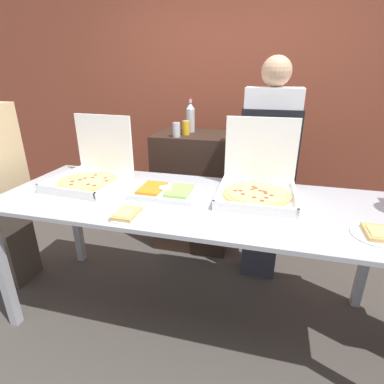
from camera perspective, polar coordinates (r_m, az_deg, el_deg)
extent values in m
plane|color=#423D38|center=(2.38, 0.00, -22.03)|extent=(16.00, 16.00, 0.00)
cube|color=brown|center=(3.40, 7.59, 17.47)|extent=(10.00, 0.06, 2.80)
cube|color=#A8AAB2|center=(1.87, 0.00, -1.78)|extent=(2.46, 0.90, 0.02)
cube|color=#A8AAB2|center=(2.38, -32.37, -12.50)|extent=(0.06, 0.06, 0.89)
cube|color=#A8AAB2|center=(2.88, -21.27, -4.52)|extent=(0.06, 0.06, 0.89)
cube|color=#A8AAB2|center=(2.50, 30.32, -10.32)|extent=(0.06, 0.06, 0.89)
cube|color=white|center=(1.92, 12.12, -1.00)|extent=(0.48, 0.48, 0.02)
cube|color=white|center=(1.69, 11.84, -2.99)|extent=(0.47, 0.02, 0.04)
cube|color=white|center=(1.92, 5.37, 0.45)|extent=(0.02, 0.47, 0.04)
cube|color=white|center=(1.91, 19.03, -0.78)|extent=(0.02, 0.47, 0.04)
cube|color=white|center=(2.08, 12.95, 7.57)|extent=(0.47, 0.02, 0.45)
cylinder|color=tan|center=(1.91, 12.16, -0.47)|extent=(0.42, 0.42, 0.02)
cylinder|color=#EFCC70|center=(1.90, 12.19, -0.17)|extent=(0.36, 0.36, 0.00)
cylinder|color=#C13D2D|center=(1.90, 13.88, -0.23)|extent=(0.03, 0.03, 0.00)
cylinder|color=#C13D2D|center=(1.93, 13.66, 0.11)|extent=(0.03, 0.03, 0.00)
cylinder|color=#C13D2D|center=(1.94, 12.85, 0.27)|extent=(0.03, 0.03, 0.00)
cylinder|color=#C13D2D|center=(1.97, 12.09, 0.73)|extent=(0.03, 0.03, 0.00)
cylinder|color=#C13D2D|center=(1.99, 11.61, 1.00)|extent=(0.03, 0.03, 0.00)
cylinder|color=#C13D2D|center=(1.95, 11.41, 0.50)|extent=(0.03, 0.03, 0.00)
cylinder|color=#C13D2D|center=(1.91, 9.22, 0.26)|extent=(0.03, 0.03, 0.00)
cylinder|color=#C13D2D|center=(1.91, 8.27, 0.27)|extent=(0.03, 0.03, 0.00)
cylinder|color=#C13D2D|center=(1.86, 9.65, -0.37)|extent=(0.03, 0.03, 0.00)
cylinder|color=#C13D2D|center=(1.82, 11.76, -1.02)|extent=(0.03, 0.03, 0.00)
cylinder|color=#C13D2D|center=(1.79, 13.18, -1.61)|extent=(0.03, 0.03, 0.00)
cylinder|color=#C13D2D|center=(1.84, 13.97, -1.06)|extent=(0.03, 0.03, 0.00)
cylinder|color=#C13D2D|center=(1.88, 14.90, -0.61)|extent=(0.03, 0.03, 0.00)
cube|color=white|center=(2.21, -19.18, 1.41)|extent=(0.49, 0.49, 0.02)
cube|color=white|center=(2.05, -22.98, 0.12)|extent=(0.46, 0.05, 0.04)
cube|color=white|center=(2.34, -23.59, 2.67)|extent=(0.05, 0.46, 0.04)
cube|color=white|center=(2.08, -14.42, 1.53)|extent=(0.05, 0.46, 0.04)
cube|color=white|center=(2.33, -16.36, 8.63)|extent=(0.46, 0.05, 0.44)
cylinder|color=tan|center=(2.21, -19.24, 1.87)|extent=(0.40, 0.40, 0.02)
cylinder|color=#EFCC70|center=(2.20, -19.28, 2.14)|extent=(0.35, 0.35, 0.00)
cylinder|color=#C13D2D|center=(2.14, -16.01, 2.07)|extent=(0.03, 0.03, 0.00)
cylinder|color=#C13D2D|center=(2.21, -16.21, 2.60)|extent=(0.03, 0.03, 0.00)
cylinder|color=#C13D2D|center=(2.24, -18.37, 2.62)|extent=(0.03, 0.03, 0.00)
cylinder|color=#C13D2D|center=(2.29, -17.92, 3.13)|extent=(0.03, 0.03, 0.00)
cylinder|color=#C13D2D|center=(2.24, -19.70, 2.51)|extent=(0.03, 0.03, 0.00)
cylinder|color=#C13D2D|center=(2.22, -20.56, 2.20)|extent=(0.03, 0.03, 0.00)
cylinder|color=#C13D2D|center=(2.21, -21.83, 1.92)|extent=(0.03, 0.03, 0.00)
cylinder|color=#C13D2D|center=(2.15, -22.02, 1.35)|extent=(0.03, 0.03, 0.00)
cylinder|color=#C13D2D|center=(2.11, -19.18, 1.40)|extent=(0.03, 0.03, 0.00)
cylinder|color=#C13D2D|center=(2.08, -18.11, 1.20)|extent=(0.03, 0.03, 0.00)
cylinder|color=white|center=(1.69, -12.32, -4.41)|extent=(0.20, 0.20, 0.01)
cube|color=tan|center=(1.69, -12.36, -4.01)|extent=(0.12, 0.17, 0.02)
cube|color=#EFCC70|center=(1.67, -12.58, -3.83)|extent=(0.09, 0.12, 0.01)
cylinder|color=white|center=(1.72, 31.86, -7.00)|extent=(0.25, 0.25, 0.01)
cube|color=tan|center=(1.72, 31.95, -6.62)|extent=(0.12, 0.17, 0.02)
cube|color=#EFCC70|center=(1.70, 32.14, -6.46)|extent=(0.09, 0.12, 0.01)
cube|color=white|center=(1.94, -5.04, -0.15)|extent=(0.41, 0.28, 0.03)
cube|color=orange|center=(1.96, -7.63, 0.73)|extent=(0.14, 0.22, 0.02)
cube|color=#8CC65B|center=(1.90, -2.41, 0.22)|extent=(0.14, 0.22, 0.02)
cylinder|color=white|center=(1.93, -5.07, 0.59)|extent=(0.08, 0.08, 0.02)
cube|color=black|center=(2.96, 0.44, 0.31)|extent=(0.71, 0.53, 1.13)
cylinder|color=#B7BCC1|center=(2.86, -0.31, 13.46)|extent=(0.08, 0.08, 0.21)
cone|color=#B7BCC1|center=(2.85, -0.32, 16.10)|extent=(0.08, 0.08, 0.05)
cylinder|color=#B7BCC1|center=(2.84, -0.32, 17.00)|extent=(0.03, 0.03, 0.04)
cylinder|color=red|center=(2.84, -0.32, 17.49)|extent=(0.03, 0.03, 0.01)
cylinder|color=silver|center=(2.64, -2.99, 11.75)|extent=(0.07, 0.07, 0.12)
cylinder|color=silver|center=(2.63, -3.02, 13.07)|extent=(0.06, 0.06, 0.00)
cylinder|color=gold|center=(2.74, -1.17, 12.13)|extent=(0.07, 0.07, 0.12)
cylinder|color=silver|center=(2.73, -1.18, 13.41)|extent=(0.06, 0.06, 0.00)
cube|color=#2D2D38|center=(2.61, 13.04, -6.79)|extent=(0.28, 0.20, 0.85)
cube|color=white|center=(2.35, 14.66, 10.08)|extent=(0.40, 0.22, 0.71)
cube|color=black|center=(2.36, 14.53, 8.74)|extent=(0.42, 0.24, 0.54)
sphere|color=tan|center=(2.31, 15.81, 21.27)|extent=(0.21, 0.21, 0.21)
cube|color=#473D33|center=(2.88, -31.07, -7.45)|extent=(0.20, 0.28, 0.79)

